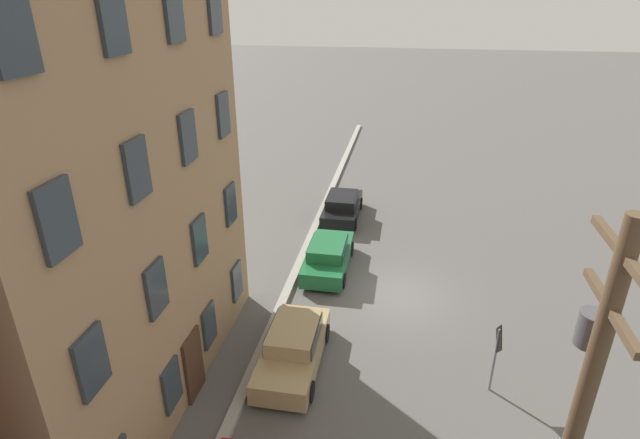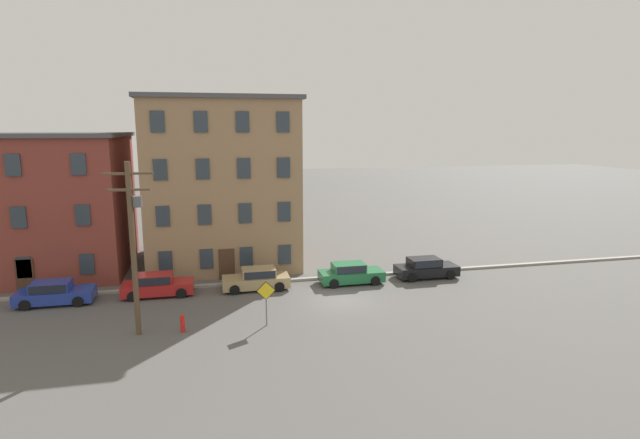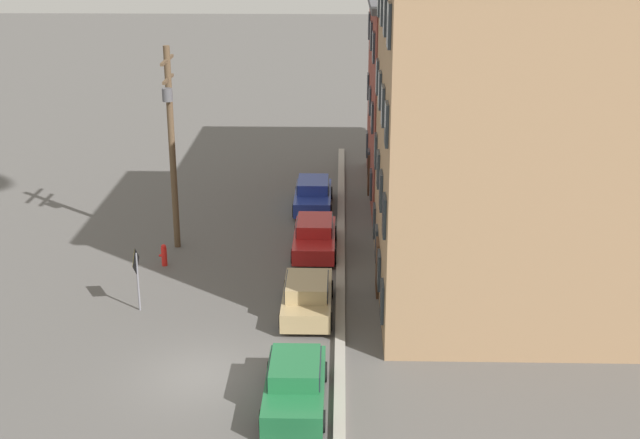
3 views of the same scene
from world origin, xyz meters
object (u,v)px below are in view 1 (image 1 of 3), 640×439
(car_green, at_px, (328,255))
(car_black, at_px, (342,206))
(car_tan, at_px, (293,346))
(caution_sign, at_px, (497,347))

(car_green, height_order, car_black, same)
(car_green, bearing_deg, car_black, 1.44)
(car_black, bearing_deg, car_tan, -179.93)
(car_tan, xyz_separation_m, car_green, (6.42, -0.13, 0.00))
(car_green, distance_m, car_black, 5.66)
(caution_sign, bearing_deg, car_tan, 89.08)
(car_black, bearing_deg, car_green, -178.56)
(car_tan, height_order, car_black, same)
(car_black, xyz_separation_m, caution_sign, (-12.18, -6.40, 0.93))
(car_black, bearing_deg, caution_sign, -152.29)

